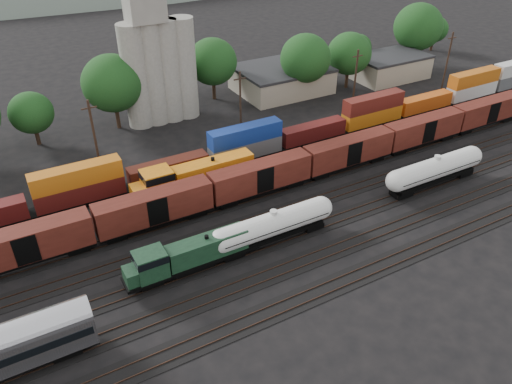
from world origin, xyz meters
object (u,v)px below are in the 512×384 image
green_locomotive (185,257)px  orange_locomotive (192,177)px  tank_car_a (273,225)px  grain_silo (158,60)px

green_locomotive → orange_locomotive: (7.25, 15.00, 0.37)m
tank_car_a → grain_silo: 41.91m
orange_locomotive → grain_silo: grain_silo is taller
tank_car_a → grain_silo: size_ratio=0.59×
tank_car_a → grain_silo: grain_silo is taller
green_locomotive → grain_silo: grain_silo is taller
orange_locomotive → grain_silo: 27.87m
green_locomotive → grain_silo: 43.80m
green_locomotive → orange_locomotive: 16.66m
green_locomotive → grain_silo: size_ratio=0.55×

